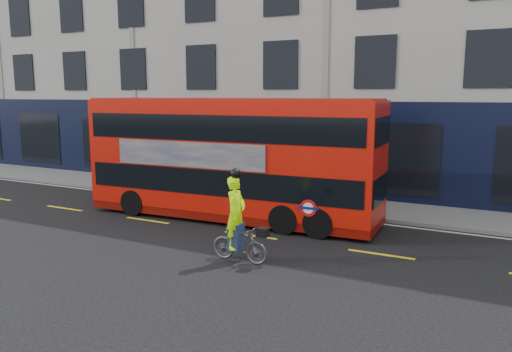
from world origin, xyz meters
The scene contains 8 objects.
ground centered at (0.00, 0.00, 0.00)m, with size 120.00×120.00×0.00m, color black.
pavement centered at (0.00, 6.50, 0.06)m, with size 60.00×3.00×0.12m, color slate.
kerb centered at (0.00, 5.00, 0.07)m, with size 60.00×0.12×0.13m, color slate.
building_terrace centered at (0.00, 12.94, 7.49)m, with size 50.00×10.07×15.00m.
road_edge_line centered at (0.00, 4.70, 0.00)m, with size 58.00×0.10×0.01m, color silver.
lane_dashes centered at (0.00, 1.50, 0.00)m, with size 58.00×0.12×0.01m, color yellow, non-canonical shape.
bus centered at (-1.59, 3.06, 2.13)m, with size 10.40×2.80×4.15m.
cyclist centered at (0.86, -0.79, 0.86)m, with size 1.62×0.69×2.44m.
Camera 1 is at (6.96, -11.55, 4.28)m, focal length 35.00 mm.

